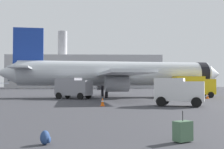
% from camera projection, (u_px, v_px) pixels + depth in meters
% --- Properties ---
extents(airplane_at_gate, '(35.76, 32.35, 10.50)m').
position_uv_depth(airplane_at_gate, '(116.00, 74.00, 43.86)').
color(airplane_at_gate, silver).
rests_on(airplane_at_gate, ground).
extents(service_truck, '(5.28, 4.06, 2.90)m').
position_uv_depth(service_truck, '(73.00, 87.00, 38.66)').
color(service_truck, gray).
rests_on(service_truck, ground).
extents(fuel_truck, '(6.21, 3.22, 3.20)m').
position_uv_depth(fuel_truck, '(193.00, 86.00, 42.22)').
color(fuel_truck, yellow).
rests_on(fuel_truck, ground).
extents(cargo_van, '(4.82, 3.59, 2.60)m').
position_uv_depth(cargo_van, '(179.00, 90.00, 25.96)').
color(cargo_van, white).
rests_on(cargo_van, ground).
extents(safety_cone_near, '(0.44, 0.44, 0.82)m').
position_uv_depth(safety_cone_near, '(106.00, 94.00, 45.94)').
color(safety_cone_near, '#F2590C').
rests_on(safety_cone_near, ground).
extents(safety_cone_mid, '(0.44, 0.44, 0.75)m').
position_uv_depth(safety_cone_mid, '(207.00, 96.00, 39.06)').
color(safety_cone_mid, '#F2590C').
rests_on(safety_cone_mid, ground).
extents(safety_cone_far, '(0.44, 0.44, 0.81)m').
position_uv_depth(safety_cone_far, '(103.00, 102.00, 25.94)').
color(safety_cone_far, '#F2590C').
rests_on(safety_cone_far, ground).
extents(rolling_suitcase, '(0.75, 0.67, 1.10)m').
position_uv_depth(rolling_suitcase, '(183.00, 131.00, 9.86)').
color(rolling_suitcase, '#476B4C').
rests_on(rolling_suitcase, ground).
extents(traveller_backpack, '(0.36, 0.40, 0.48)m').
position_uv_depth(traveller_backpack, '(45.00, 138.00, 9.44)').
color(traveller_backpack, navy).
rests_on(traveller_backpack, ground).
extents(terminal_building, '(71.44, 16.48, 27.43)m').
position_uv_depth(terminal_building, '(85.00, 72.00, 134.34)').
color(terminal_building, '#B2B2B7').
rests_on(terminal_building, ground).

